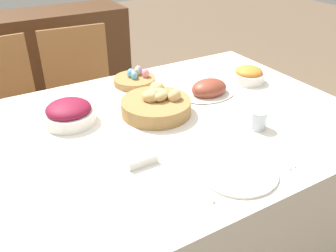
{
  "coord_description": "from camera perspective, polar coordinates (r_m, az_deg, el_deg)",
  "views": [
    {
      "loc": [
        -0.57,
        -1.12,
        1.51
      ],
      "look_at": [
        0.03,
        -0.09,
        0.81
      ],
      "focal_mm": 38.0,
      "sensor_mm": 36.0,
      "label": 1
    }
  ],
  "objects": [
    {
      "name": "egg_basket",
      "position": [
        1.86,
        -5.29,
        7.54
      ],
      "size": [
        0.22,
        0.22,
        0.08
      ],
      "color": "#9E7542",
      "rests_on": "dining_table"
    },
    {
      "name": "dinner_plate",
      "position": [
        1.23,
        11.04,
        -7.09
      ],
      "size": [
        0.27,
        0.27,
        0.01
      ],
      "color": "silver",
      "rests_on": "dining_table"
    },
    {
      "name": "fork",
      "position": [
        1.15,
        4.76,
        -9.78
      ],
      "size": [
        0.02,
        0.17,
        0.0
      ],
      "rotation": [
        0.0,
        0.0,
        0.04
      ],
      "color": "#B7B7BC",
      "rests_on": "dining_table"
    },
    {
      "name": "beet_salad_bowl",
      "position": [
        1.53,
        -15.58,
        2.04
      ],
      "size": [
        0.22,
        0.22,
        0.1
      ],
      "color": "silver",
      "rests_on": "dining_table"
    },
    {
      "name": "carrot_bowl",
      "position": [
        1.91,
        12.76,
        8.01
      ],
      "size": [
        0.16,
        0.16,
        0.08
      ],
      "color": "silver",
      "rests_on": "dining_table"
    },
    {
      "name": "chair_far_left",
      "position": [
        2.3,
        -24.37,
        1.61
      ],
      "size": [
        0.45,
        0.45,
        0.93
      ],
      "rotation": [
        0.0,
        0.0,
        0.07
      ],
      "color": "brown",
      "rests_on": "ground"
    },
    {
      "name": "bread_basket",
      "position": [
        1.55,
        -1.84,
        3.52
      ],
      "size": [
        0.3,
        0.3,
        0.12
      ],
      "color": "#9E7542",
      "rests_on": "dining_table"
    },
    {
      "name": "spoon",
      "position": [
        1.35,
        17.29,
        -4.47
      ],
      "size": [
        0.02,
        0.17,
        0.0
      ],
      "rotation": [
        0.0,
        0.0,
        -0.04
      ],
      "color": "#B7B7BC",
      "rests_on": "dining_table"
    },
    {
      "name": "dining_table",
      "position": [
        1.69,
        -2.43,
        -11.37
      ],
      "size": [
        1.8,
        1.18,
        0.77
      ],
      "color": "white",
      "rests_on": "ground"
    },
    {
      "name": "sideboard",
      "position": [
        3.13,
        -17.78,
        9.1
      ],
      "size": [
        1.2,
        0.44,
        0.89
      ],
      "color": "#4C2D19",
      "rests_on": "ground"
    },
    {
      "name": "butter_dish",
      "position": [
        1.25,
        -4.57,
        -5.21
      ],
      "size": [
        0.11,
        0.07,
        0.03
      ],
      "color": "silver",
      "rests_on": "dining_table"
    },
    {
      "name": "chair_far_center",
      "position": [
        2.36,
        -13.25,
        4.48
      ],
      "size": [
        0.45,
        0.45,
        0.93
      ],
      "rotation": [
        0.0,
        0.0,
        -0.07
      ],
      "color": "brown",
      "rests_on": "ground"
    },
    {
      "name": "knife",
      "position": [
        1.33,
        16.39,
        -4.86
      ],
      "size": [
        0.02,
        0.17,
        0.0
      ],
      "rotation": [
        0.0,
        0.0,
        0.04
      ],
      "color": "#B7B7BC",
      "rests_on": "dining_table"
    },
    {
      "name": "ham_platter",
      "position": [
        1.73,
        6.59,
        5.85
      ],
      "size": [
        0.28,
        0.19,
        0.09
      ],
      "color": "silver",
      "rests_on": "dining_table"
    },
    {
      "name": "drinking_cup",
      "position": [
        1.48,
        14.19,
        1.03
      ],
      "size": [
        0.07,
        0.07,
        0.08
      ],
      "color": "silver",
      "rests_on": "dining_table"
    }
  ]
}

